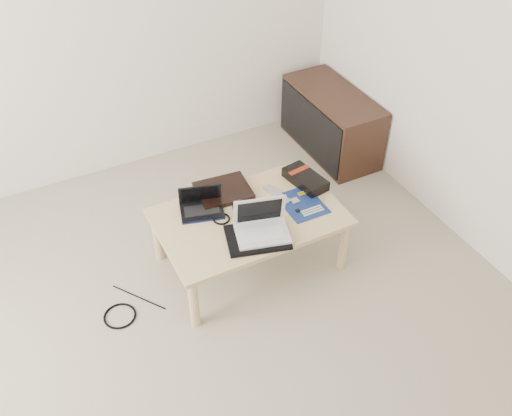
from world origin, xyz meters
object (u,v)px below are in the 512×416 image
coffee_table (250,221)px  netbook (201,205)px  media_cabinet (330,122)px  white_laptop (261,226)px  gpu_box (305,179)px

coffee_table → netbook: netbook is taller
media_cabinet → white_laptop: 1.57m
coffee_table → netbook: (-0.24, 0.18, 0.09)m
coffee_table → gpu_box: (0.46, 0.12, 0.08)m
netbook → white_laptop: bearing=-57.8°
gpu_box → netbook: bearing=175.2°
coffee_table → white_laptop: white_laptop is taller
white_laptop → netbook: bearing=122.2°
coffee_table → white_laptop: 0.21m
white_laptop → coffee_table: bearing=86.1°
media_cabinet → white_laptop: white_laptop is taller
white_laptop → gpu_box: 0.56m
coffee_table → media_cabinet: 1.44m
netbook → gpu_box: 0.70m
coffee_table → gpu_box: size_ratio=3.42×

